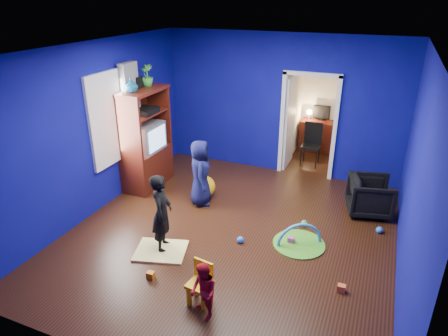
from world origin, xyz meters
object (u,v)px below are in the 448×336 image
at_px(armchair, 370,196).
at_px(crt_tv, 147,137).
at_px(folding_chair, 311,146).
at_px(toddler_red, 203,292).
at_px(child_black, 162,213).
at_px(child_navy, 200,173).
at_px(vase, 131,85).
at_px(kid_chair, 200,286).
at_px(hopper_ball, 204,187).
at_px(tv_armoire, 145,139).
at_px(play_mat, 299,244).
at_px(study_desk, 318,136).

bearing_deg(armchair, crt_tv, 83.86).
height_order(armchair, folding_chair, folding_chair).
bearing_deg(toddler_red, child_black, 179.69).
bearing_deg(child_navy, folding_chair, -55.70).
height_order(child_navy, vase, vase).
height_order(kid_chair, folding_chair, folding_chair).
bearing_deg(folding_chair, toddler_red, -92.70).
xyz_separation_m(toddler_red, kid_chair, (-0.15, 0.20, -0.12)).
height_order(child_black, hopper_ball, child_black).
distance_m(crt_tv, folding_chair, 3.62).
xyz_separation_m(armchair, child_navy, (-2.90, -0.82, 0.28)).
xyz_separation_m(toddler_red, vase, (-2.58, 2.55, 1.71)).
bearing_deg(tv_armoire, crt_tv, 0.00).
distance_m(toddler_red, kid_chair, 0.28).
distance_m(vase, folding_chair, 4.14).
height_order(armchair, toddler_red, toddler_red).
bearing_deg(child_black, play_mat, -84.01).
bearing_deg(toddler_red, kid_chair, 168.28).
bearing_deg(play_mat, child_navy, 162.64).
distance_m(child_navy, toddler_red, 2.84).
relative_size(crt_tv, hopper_ball, 1.65).
xyz_separation_m(toddler_red, study_desk, (0.24, 6.06, 0.00)).
bearing_deg(toddler_red, hopper_ball, 156.48).
bearing_deg(kid_chair, armchair, 69.47).
distance_m(study_desk, folding_chair, 0.96).
height_order(child_black, child_navy, same).
relative_size(vase, kid_chair, 0.49).
bearing_deg(crt_tv, armchair, 6.99).
height_order(toddler_red, play_mat, toddler_red).
bearing_deg(folding_chair, hopper_ball, -123.80).
relative_size(child_black, tv_armoire, 0.63).
distance_m(vase, crt_tv, 1.11).
xyz_separation_m(child_black, folding_chair, (1.40, 4.06, -0.16)).
distance_m(child_navy, tv_armoire, 1.41).
bearing_deg(child_black, toddler_red, -150.81).
bearing_deg(toddler_red, play_mat, 110.62).
distance_m(child_black, tv_armoire, 2.33).
relative_size(vase, crt_tv, 0.35).
bearing_deg(child_navy, crt_tv, 51.21).
bearing_deg(child_black, child_navy, -15.50).
distance_m(child_navy, play_mat, 2.17).
relative_size(vase, folding_chair, 0.27).
distance_m(child_black, toddler_red, 1.57).
bearing_deg(crt_tv, hopper_ball, -2.57).
bearing_deg(child_black, study_desk, -34.68).
xyz_separation_m(tv_armoire, folding_chair, (2.82, 2.25, -0.52)).
height_order(hopper_ball, study_desk, study_desk).
height_order(child_navy, kid_chair, child_navy).
distance_m(play_mat, study_desk, 4.18).
distance_m(child_navy, hopper_ball, 0.48).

